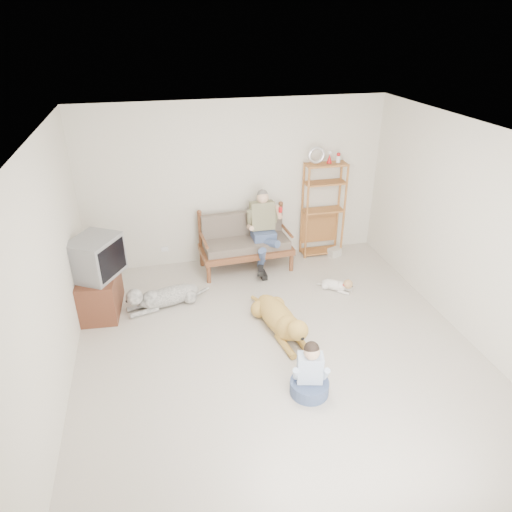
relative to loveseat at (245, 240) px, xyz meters
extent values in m
plane|color=beige|center=(-0.07, -2.37, -0.49)|extent=(5.50, 5.50, 0.00)
plane|color=white|center=(-0.07, -2.37, 2.21)|extent=(5.50, 5.50, 0.00)
plane|color=beige|center=(-0.07, 0.38, 0.86)|extent=(5.00, 0.00, 5.00)
plane|color=beige|center=(-0.07, -5.12, 0.86)|extent=(5.00, 0.00, 5.00)
plane|color=beige|center=(-2.57, -2.37, 0.86)|extent=(0.00, 5.50, 5.50)
plane|color=beige|center=(2.43, -2.37, 0.86)|extent=(0.00, 5.50, 5.50)
cube|color=brown|center=(0.00, -0.07, -0.14)|extent=(1.54, 0.78, 0.10)
cube|color=#66594E|center=(0.00, -0.07, -0.02)|extent=(1.41, 0.67, 0.13)
cube|color=#66594E|center=(0.00, 0.17, 0.21)|extent=(1.38, 0.19, 0.45)
cylinder|color=brown|center=(0.00, 0.23, 0.41)|extent=(1.40, 0.12, 0.05)
cylinder|color=brown|center=(-0.70, -0.37, -0.34)|extent=(0.07, 0.07, 0.30)
cylinder|color=brown|center=(-0.70, 0.23, -0.01)|extent=(0.07, 0.07, 0.95)
cylinder|color=brown|center=(0.70, -0.37, -0.34)|extent=(0.07, 0.07, 0.30)
cylinder|color=brown|center=(0.70, 0.23, -0.01)|extent=(0.07, 0.07, 0.95)
cube|color=#445A7D|center=(0.29, -0.08, 0.10)|extent=(0.37, 0.35, 0.18)
cube|color=gray|center=(0.29, 0.01, 0.42)|extent=(0.39, 0.26, 0.48)
sphere|color=#D4A684|center=(0.29, -0.02, 0.74)|extent=(0.19, 0.19, 0.19)
sphere|color=#605A55|center=(0.29, 0.00, 0.78)|extent=(0.18, 0.18, 0.18)
cylinder|color=red|center=(0.54, -0.19, 0.57)|extent=(0.06, 0.06, 0.08)
cube|color=#B57538|center=(1.42, 0.18, 1.15)|extent=(0.69, 0.28, 0.03)
torus|color=silver|center=(1.24, 0.18, 1.31)|extent=(0.29, 0.05, 0.29)
cone|color=red|center=(1.47, 0.18, 1.24)|extent=(0.09, 0.09, 0.15)
cylinder|color=#B57538|center=(1.08, 0.05, 0.34)|extent=(0.04, 0.04, 1.65)
cylinder|color=#B57538|center=(1.08, 0.31, 0.34)|extent=(0.04, 0.04, 1.65)
cylinder|color=#B57538|center=(1.76, 0.05, 0.34)|extent=(0.04, 0.04, 1.65)
cylinder|color=#B57538|center=(1.76, 0.31, 0.34)|extent=(0.04, 0.04, 1.65)
cube|color=white|center=(1.63, 0.02, -0.42)|extent=(0.25, 0.21, 0.13)
cube|color=brown|center=(-2.29, -0.83, -0.19)|extent=(0.57, 0.94, 0.60)
cube|color=brown|center=(-2.53, -1.05, -0.19)|extent=(0.05, 0.40, 0.50)
cube|color=brown|center=(-2.53, -0.61, -0.19)|extent=(0.05, 0.40, 0.50)
cube|color=slate|center=(-2.27, -0.86, 0.39)|extent=(0.80, 0.85, 0.56)
cube|color=black|center=(-2.04, -0.99, 0.39)|extent=(0.31, 0.50, 0.45)
cube|color=white|center=(-1.32, 0.36, -0.19)|extent=(0.12, 0.02, 0.08)
ellipsoid|color=#BD9241|center=(0.06, -1.80, -0.32)|extent=(0.55, 1.11, 0.33)
sphere|color=#BD9241|center=(0.12, -2.11, -0.30)|extent=(0.33, 0.33, 0.33)
sphere|color=#BD9241|center=(0.16, -2.37, -0.15)|extent=(0.26, 0.26, 0.26)
ellipsoid|color=#BD9241|center=(0.18, -2.49, -0.18)|extent=(0.15, 0.20, 0.10)
cylinder|color=#BD9241|center=(-0.03, -1.27, -0.42)|extent=(0.26, 0.40, 0.05)
ellipsoid|color=#BD9241|center=(0.07, -2.36, -0.15)|extent=(0.07, 0.09, 0.13)
ellipsoid|color=#BD9241|center=(0.25, -2.33, -0.15)|extent=(0.07, 0.09, 0.13)
ellipsoid|color=white|center=(-1.33, -0.89, -0.35)|extent=(0.97, 0.55, 0.28)
sphere|color=white|center=(-1.60, -0.97, -0.33)|extent=(0.28, 0.28, 0.28)
sphere|color=white|center=(-1.82, -1.03, -0.21)|extent=(0.24, 0.24, 0.24)
ellipsoid|color=white|center=(-1.92, -1.06, -0.23)|extent=(0.19, 0.15, 0.09)
cylinder|color=white|center=(-0.89, -0.77, -0.43)|extent=(0.33, 0.25, 0.04)
ellipsoid|color=white|center=(-1.82, -0.94, -0.21)|extent=(0.09, 0.07, 0.12)
ellipsoid|color=white|center=(-1.78, -1.10, -0.21)|extent=(0.09, 0.07, 0.12)
ellipsoid|color=white|center=(1.19, -1.06, -0.41)|extent=(0.42, 0.40, 0.16)
sphere|color=white|center=(1.27, -1.14, -0.40)|extent=(0.16, 0.16, 0.16)
sphere|color=tan|center=(1.35, -1.21, -0.33)|extent=(0.14, 0.14, 0.14)
ellipsoid|color=tan|center=(1.40, -1.25, -0.34)|extent=(0.12, 0.12, 0.06)
cylinder|color=white|center=(1.04, -0.92, -0.45)|extent=(0.16, 0.09, 0.03)
cone|color=tan|center=(1.30, -1.24, -0.28)|extent=(0.04, 0.04, 0.05)
cone|color=tan|center=(1.37, -1.16, -0.28)|extent=(0.04, 0.04, 0.05)
torus|color=red|center=(1.33, -1.20, -0.34)|extent=(0.14, 0.14, 0.02)
cylinder|color=#445A7D|center=(0.08, -3.08, -0.41)|extent=(0.44, 0.44, 0.16)
cube|color=white|center=(0.08, -3.06, -0.14)|extent=(0.32, 0.24, 0.34)
sphere|color=#D4A684|center=(0.08, -3.08, 0.10)|extent=(0.18, 0.18, 0.18)
sphere|color=black|center=(0.08, -3.07, 0.13)|extent=(0.17, 0.17, 0.17)
camera|label=1|loc=(-1.40, -6.71, 3.27)|focal=32.00mm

